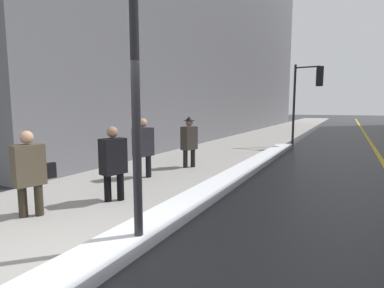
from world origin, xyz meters
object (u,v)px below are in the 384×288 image
(traffic_light_near, at_px, (309,87))
(pedestrian_in_fedora, at_px, (189,140))
(pedestrian_with_shoulder_bag, at_px, (30,170))
(pedestrian_nearside, at_px, (113,160))
(lamp_post, at_px, (135,54))
(pedestrian_trailing, at_px, (143,145))

(traffic_light_near, relative_size, pedestrian_in_fedora, 2.41)
(pedestrian_with_shoulder_bag, distance_m, pedestrian_in_fedora, 5.08)
(pedestrian_in_fedora, bearing_deg, pedestrian_nearside, 17.82)
(lamp_post, xyz_separation_m, pedestrian_with_shoulder_bag, (-2.36, 0.05, -1.75))
(pedestrian_nearside, xyz_separation_m, pedestrian_in_fedora, (-0.26, 3.74, 0.04))
(pedestrian_nearside, distance_m, pedestrian_in_fedora, 3.75)
(lamp_post, distance_m, traffic_light_near, 12.12)
(lamp_post, relative_size, pedestrian_nearside, 2.77)
(lamp_post, xyz_separation_m, pedestrian_in_fedora, (-1.93, 5.11, -1.69))
(pedestrian_trailing, distance_m, pedestrian_in_fedora, 1.86)
(pedestrian_nearside, height_order, pedestrian_in_fedora, pedestrian_in_fedora)
(traffic_light_near, distance_m, pedestrian_with_shoulder_bag, 12.61)
(pedestrian_in_fedora, bearing_deg, lamp_post, 34.54)
(lamp_post, relative_size, pedestrian_in_fedora, 2.60)
(pedestrian_with_shoulder_bag, relative_size, pedestrian_nearside, 0.99)
(pedestrian_in_fedora, bearing_deg, pedestrian_trailing, 0.33)
(lamp_post, bearing_deg, pedestrian_nearside, 140.59)
(pedestrian_with_shoulder_bag, height_order, pedestrian_trailing, pedestrian_trailing)
(traffic_light_near, relative_size, pedestrian_trailing, 2.43)
(pedestrian_with_shoulder_bag, bearing_deg, pedestrian_in_fedora, -170.93)
(traffic_light_near, height_order, pedestrian_with_shoulder_bag, traffic_light_near)
(lamp_post, height_order, traffic_light_near, lamp_post)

